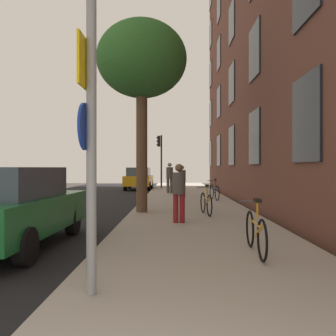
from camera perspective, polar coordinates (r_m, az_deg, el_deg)
ground_plane at (r=16.28m, az=-9.33°, el=-5.66°), size 41.80×41.80×0.00m
road_asphalt at (r=16.78m, az=-16.44°, el=-5.47°), size 7.00×38.00×0.01m
sidewalk at (r=16.04m, az=3.14°, el=-5.53°), size 4.20×38.00×0.12m
building_facade at (r=17.16m, az=12.66°, el=23.13°), size 0.56×27.00×16.66m
sign_post at (r=4.34m, az=-12.51°, el=6.10°), size 0.15×0.60×3.58m
traffic_light at (r=26.40m, az=-1.29°, el=2.61°), size 0.43×0.24×3.92m
tree_near at (r=12.57m, az=-4.24°, el=16.72°), size 3.05×3.05×6.48m
bicycle_0 at (r=6.45m, az=13.91°, el=-9.94°), size 0.42×1.75×0.98m
bicycle_1 at (r=11.41m, az=6.15°, el=-5.60°), size 0.42×1.62×0.97m
bicycle_2 at (r=16.65m, az=7.47°, el=-3.79°), size 0.42×1.64×0.99m
pedestrian_0 at (r=9.67m, az=1.77°, el=-3.41°), size 0.46×0.46×1.60m
pedestrian_1 at (r=17.88m, az=2.28°, el=-1.79°), size 0.48×0.48×1.62m
pedestrian_2 at (r=20.93m, az=0.26°, el=-1.25°), size 0.57×0.57×1.79m
car_0 at (r=7.79m, az=-23.77°, el=-5.69°), size 1.89×4.31×1.62m
car_1 at (r=26.02m, az=-4.70°, el=-1.66°), size 1.89×3.95×1.62m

